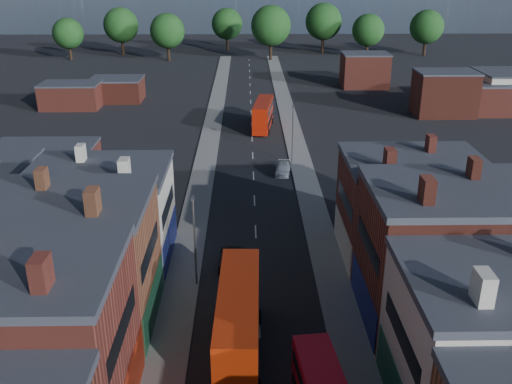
{
  "coord_description": "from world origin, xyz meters",
  "views": [
    {
      "loc": [
        -0.88,
        -11.95,
        25.87
      ],
      "look_at": [
        0.0,
        37.99,
        5.21
      ],
      "focal_mm": 40.0,
      "sensor_mm": 36.0,
      "label": 1
    }
  ],
  "objects_px": {
    "bus_0": "(239,322)",
    "car_2": "(232,261)",
    "bus_2": "(263,114)",
    "car_3": "(283,169)"
  },
  "relations": [
    {
      "from": "bus_0",
      "to": "car_2",
      "type": "xyz_separation_m",
      "value": [
        -0.78,
        12.32,
        -2.15
      ]
    },
    {
      "from": "bus_2",
      "to": "car_3",
      "type": "bearing_deg",
      "value": -77.19
    },
    {
      "from": "car_2",
      "to": "car_3",
      "type": "bearing_deg",
      "value": 77.66
    },
    {
      "from": "bus_0",
      "to": "bus_2",
      "type": "height_order",
      "value": "bus_0"
    },
    {
      "from": "car_3",
      "to": "bus_2",
      "type": "bearing_deg",
      "value": 102.64
    },
    {
      "from": "car_2",
      "to": "bus_2",
      "type": "bearing_deg",
      "value": 86.73
    },
    {
      "from": "bus_2",
      "to": "car_2",
      "type": "height_order",
      "value": "bus_2"
    },
    {
      "from": "bus_2",
      "to": "car_3",
      "type": "xyz_separation_m",
      "value": [
        1.97,
        -20.71,
        -1.81
      ]
    },
    {
      "from": "bus_0",
      "to": "car_3",
      "type": "bearing_deg",
      "value": 83.14
    },
    {
      "from": "car_3",
      "to": "bus_0",
      "type": "bearing_deg",
      "value": -91.15
    }
  ]
}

